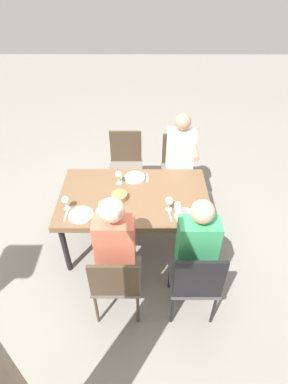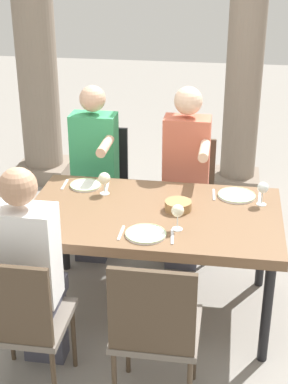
{
  "view_description": "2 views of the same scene",
  "coord_description": "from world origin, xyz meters",
  "px_view_note": "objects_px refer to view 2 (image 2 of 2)",
  "views": [
    {
      "loc": [
        -0.11,
        2.48,
        2.83
      ],
      "look_at": [
        -0.11,
        0.07,
        0.84
      ],
      "focal_mm": 28.38,
      "sensor_mm": 36.0,
      "label": 1
    },
    {
      "loc": [
        0.45,
        -3.22,
        2.35
      ],
      "look_at": [
        -0.06,
        0.0,
        0.86
      ],
      "focal_mm": 54.07,
      "sensor_mm": 36.0,
      "label": 2
    }
  ],
  "objects_px": {
    "dining_table": "(153,221)",
    "stone_column_near": "(34,29)",
    "plate_2": "(237,195)",
    "wine_glass_0": "(104,179)",
    "plate_1": "(146,234)",
    "chair_mid_south": "(155,327)",
    "chair_west_south": "(21,318)",
    "chair_mid_north": "(187,187)",
    "stone_column_centre": "(247,37)",
    "bread_basket": "(178,206)",
    "wine_glass_2": "(263,188)",
    "diner_man_white": "(186,172)",
    "diner_guest_third": "(30,270)",
    "diner_woman_green": "(93,168)",
    "chair_west_north": "(100,180)",
    "wine_glass_1": "(178,211)",
    "plate_0": "(86,185)"
  },
  "relations": [
    {
      "from": "chair_west_north",
      "to": "bread_basket",
      "type": "height_order",
      "value": "chair_west_north"
    },
    {
      "from": "stone_column_centre",
      "to": "plate_1",
      "type": "distance_m",
      "value": 2.57
    },
    {
      "from": "plate_0",
      "to": "bread_basket",
      "type": "height_order",
      "value": "bread_basket"
    },
    {
      "from": "chair_west_north",
      "to": "chair_mid_north",
      "type": "bearing_deg",
      "value": -0.7
    },
    {
      "from": "plate_1",
      "to": "stone_column_near",
      "type": "bearing_deg",
      "value": 120.81
    },
    {
      "from": "chair_west_south",
      "to": "diner_man_white",
      "type": "distance_m",
      "value": 1.78
    },
    {
      "from": "chair_mid_south",
      "to": "plate_2",
      "type": "bearing_deg",
      "value": 72.75
    },
    {
      "from": "chair_mid_north",
      "to": "stone_column_near",
      "type": "bearing_deg",
      "value": 142.79
    },
    {
      "from": "stone_column_near",
      "to": "wine_glass_1",
      "type": "distance_m",
      "value": 2.88
    },
    {
      "from": "stone_column_near",
      "to": "bread_basket",
      "type": "distance_m",
      "value": 2.68
    },
    {
      "from": "diner_man_white",
      "to": "stone_column_centre",
      "type": "relative_size",
      "value": 0.45
    },
    {
      "from": "diner_woman_green",
      "to": "wine_glass_2",
      "type": "height_order",
      "value": "diner_woman_green"
    },
    {
      "from": "diner_woman_green",
      "to": "stone_column_centre",
      "type": "height_order",
      "value": "stone_column_centre"
    },
    {
      "from": "stone_column_near",
      "to": "wine_glass_0",
      "type": "distance_m",
      "value": 2.25
    },
    {
      "from": "diner_guest_third",
      "to": "diner_woman_green",
      "type": "bearing_deg",
      "value": 89.76
    },
    {
      "from": "chair_west_south",
      "to": "wine_glass_1",
      "type": "height_order",
      "value": "chair_west_south"
    },
    {
      "from": "plate_1",
      "to": "bread_basket",
      "type": "distance_m",
      "value": 0.39
    },
    {
      "from": "chair_mid_south",
      "to": "diner_guest_third",
      "type": "distance_m",
      "value": 0.74
    },
    {
      "from": "diner_man_white",
      "to": "stone_column_centre",
      "type": "height_order",
      "value": "stone_column_centre"
    },
    {
      "from": "dining_table",
      "to": "stone_column_centre",
      "type": "height_order",
      "value": "stone_column_centre"
    },
    {
      "from": "wine_glass_0",
      "to": "plate_2",
      "type": "xyz_separation_m",
      "value": [
        0.88,
        0.09,
        -0.1
      ]
    },
    {
      "from": "stone_column_near",
      "to": "plate_2",
      "type": "bearing_deg",
      "value": -42.5
    },
    {
      "from": "chair_west_south",
      "to": "plate_1",
      "type": "xyz_separation_m",
      "value": [
        0.57,
        0.6,
        0.22
      ]
    },
    {
      "from": "plate_1",
      "to": "wine_glass_0",
      "type": "bearing_deg",
      "value": 124.63
    },
    {
      "from": "dining_table",
      "to": "stone_column_near",
      "type": "xyz_separation_m",
      "value": [
        -1.43,
        2.09,
        0.83
      ]
    },
    {
      "from": "diner_woman_green",
      "to": "bread_basket",
      "type": "bearing_deg",
      "value": -43.16
    },
    {
      "from": "stone_column_centre",
      "to": "stone_column_near",
      "type": "bearing_deg",
      "value": -180.0
    },
    {
      "from": "diner_woman_green",
      "to": "stone_column_near",
      "type": "height_order",
      "value": "stone_column_near"
    },
    {
      "from": "wine_glass_0",
      "to": "bread_basket",
      "type": "bearing_deg",
      "value": -18.12
    },
    {
      "from": "plate_0",
      "to": "wine_glass_0",
      "type": "relative_size",
      "value": 1.43
    },
    {
      "from": "diner_man_white",
      "to": "stone_column_near",
      "type": "bearing_deg",
      "value": 138.77
    },
    {
      "from": "chair_west_south",
      "to": "chair_mid_north",
      "type": "distance_m",
      "value": 1.94
    },
    {
      "from": "diner_man_white",
      "to": "diner_guest_third",
      "type": "relative_size",
      "value": 1.03
    },
    {
      "from": "chair_west_north",
      "to": "stone_column_near",
      "type": "relative_size",
      "value": 0.3
    },
    {
      "from": "diner_man_white",
      "to": "wine_glass_1",
      "type": "relative_size",
      "value": 8.37
    },
    {
      "from": "diner_man_white",
      "to": "stone_column_centre",
      "type": "distance_m",
      "value": 1.62
    },
    {
      "from": "plate_0",
      "to": "chair_west_north",
      "type": "bearing_deg",
      "value": 94.29
    },
    {
      "from": "stone_column_centre",
      "to": "wine_glass_2",
      "type": "relative_size",
      "value": 19.18
    },
    {
      "from": "diner_man_white",
      "to": "plate_1",
      "type": "relative_size",
      "value": 5.57
    },
    {
      "from": "dining_table",
      "to": "diner_man_white",
      "type": "relative_size",
      "value": 1.19
    },
    {
      "from": "chair_west_south",
      "to": "wine_glass_1",
      "type": "relative_size",
      "value": 5.67
    },
    {
      "from": "dining_table",
      "to": "chair_west_north",
      "type": "bearing_deg",
      "value": 121.66
    },
    {
      "from": "chair_west_south",
      "to": "bread_basket",
      "type": "relative_size",
      "value": 5.35
    },
    {
      "from": "wine_glass_2",
      "to": "bread_basket",
      "type": "height_order",
      "value": "wine_glass_2"
    },
    {
      "from": "stone_column_centre",
      "to": "bread_basket",
      "type": "xyz_separation_m",
      "value": [
        -0.39,
        -2.04,
        -0.71
      ]
    },
    {
      "from": "chair_mid_south",
      "to": "plate_2",
      "type": "relative_size",
      "value": 3.79
    },
    {
      "from": "diner_man_white",
      "to": "wine_glass_1",
      "type": "distance_m",
      "value": 0.94
    },
    {
      "from": "chair_west_south",
      "to": "plate_1",
      "type": "bearing_deg",
      "value": 46.53
    },
    {
      "from": "chair_mid_north",
      "to": "diner_guest_third",
      "type": "relative_size",
      "value": 0.67
    },
    {
      "from": "diner_guest_third",
      "to": "stone_column_centre",
      "type": "distance_m",
      "value": 3.11
    }
  ]
}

